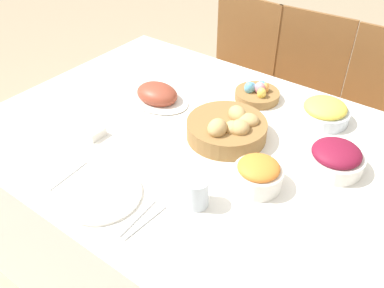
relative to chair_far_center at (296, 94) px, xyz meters
The scene contains 17 objects.
ground_plane 1.07m from the chair_far_center, 88.54° to the right, with size 12.00×12.00×0.00m, color tan.
dining_table 0.95m from the chair_far_center, 88.54° to the right, with size 1.60×1.16×0.77m.
chair_far_center is the anchor object (origin of this frame).
chair_far_left 0.41m from the chair_far_center, behind, with size 0.45×0.45×0.92m.
chair_far_right 0.42m from the chair_far_center, ahead, with size 0.42×0.42×0.92m.
bread_basket 0.94m from the chair_far_center, 83.41° to the right, with size 0.29×0.29×0.11m.
egg_basket 0.65m from the chair_far_center, 84.79° to the right, with size 0.18×0.18×0.08m.
ham_platter 0.93m from the chair_far_center, 107.85° to the right, with size 0.28×0.20×0.08m.
pineapple_bowl 0.72m from the chair_far_center, 59.49° to the right, with size 0.19×0.19×0.09m.
beet_salad_bowl 0.99m from the chair_far_center, 59.95° to the right, with size 0.19×0.19×0.09m.
carrot_bowl 1.13m from the chair_far_center, 73.33° to the right, with size 0.15×0.15×0.10m.
dinner_plate 1.39m from the chair_far_center, 91.96° to the right, with size 0.25×0.25×0.01m.
fork 1.40m from the chair_far_center, 98.27° to the right, with size 0.02×0.16×0.00m.
knife 1.39m from the chair_far_center, 85.61° to the right, with size 0.02×0.16×0.00m.
spoon 1.39m from the chair_far_center, 84.36° to the right, with size 0.02×0.16×0.00m.
drinking_cup 1.27m from the chair_far_center, 80.33° to the right, with size 0.07×0.07×0.09m.
butter_dish 1.24m from the chair_far_center, 105.24° to the right, with size 0.11×0.07×0.03m.
Camera 1 is at (0.68, -0.96, 1.64)m, focal length 38.00 mm.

